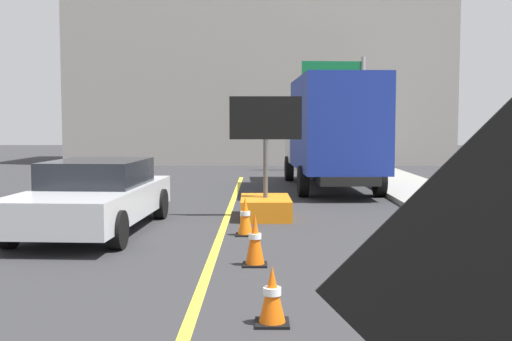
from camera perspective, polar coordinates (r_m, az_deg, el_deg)
name	(u,v)px	position (r m, az deg, el deg)	size (l,w,h in m)	color
lane_center_stripe	(186,332)	(6.53, -6.44, -14.45)	(0.14, 36.00, 0.01)	yellow
arrow_board_trailer	(265,196)	(13.92, 0.87, -2.36)	(1.60, 1.82, 2.70)	orange
box_truck	(331,131)	(19.98, 6.90, 3.65)	(2.69, 7.86, 3.49)	black
pickup_car	(95,195)	(12.56, -14.50, -2.23)	(2.30, 5.22, 1.38)	silver
highway_guide_sign	(345,93)	(27.65, 8.17, 7.03)	(2.78, 0.33, 5.00)	gray
far_building_block	(260,88)	(34.57, 0.34, 7.59)	(19.61, 7.34, 8.12)	gray
traffic_cone_mid_lane	(272,296)	(6.64, 1.49, -11.40)	(0.36, 0.36, 0.62)	black
traffic_cone_far_lane	(255,240)	(9.26, -0.09, -6.39)	(0.36, 0.36, 0.78)	black
traffic_cone_curbside	(245,216)	(11.72, -1.00, -4.22)	(0.36, 0.36, 0.73)	black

